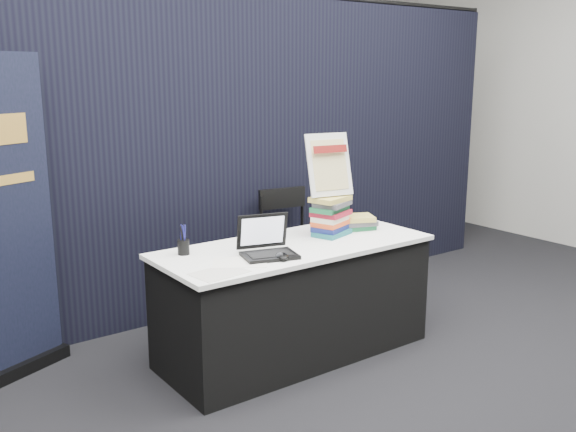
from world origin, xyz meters
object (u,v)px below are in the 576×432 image
at_px(laptop, 266,246).
at_px(display_table, 295,299).
at_px(info_sign, 329,165).
at_px(book_stack_tall, 331,216).
at_px(book_stack_short, 358,222).
at_px(stacking_chair, 294,243).

bearing_deg(laptop, display_table, 35.02).
xyz_separation_m(laptop, info_sign, (0.64, 0.18, 0.41)).
relative_size(display_table, info_sign, 4.18).
distance_m(book_stack_tall, info_sign, 0.34).
relative_size(laptop, info_sign, 0.85).
height_order(laptop, book_stack_short, laptop).
bearing_deg(book_stack_short, stacking_chair, 95.98).
distance_m(book_stack_short, stacking_chair, 0.72).
height_order(display_table, book_stack_tall, book_stack_tall).
height_order(laptop, info_sign, info_sign).
relative_size(display_table, laptop, 4.92).
distance_m(display_table, book_stack_tall, 0.61).
height_order(book_stack_tall, info_sign, info_sign).
bearing_deg(book_stack_short, display_table, -174.48).
xyz_separation_m(display_table, info_sign, (0.34, 0.08, 0.85)).
xyz_separation_m(laptop, stacking_chair, (0.83, 0.82, -0.29)).
xyz_separation_m(display_table, book_stack_short, (0.60, 0.06, 0.42)).
bearing_deg(stacking_chair, laptop, -126.65).
bearing_deg(display_table, book_stack_short, 5.52).
height_order(book_stack_short, stacking_chair, stacking_chair).
bearing_deg(info_sign, display_table, -157.70).
height_order(laptop, stacking_chair, laptop).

